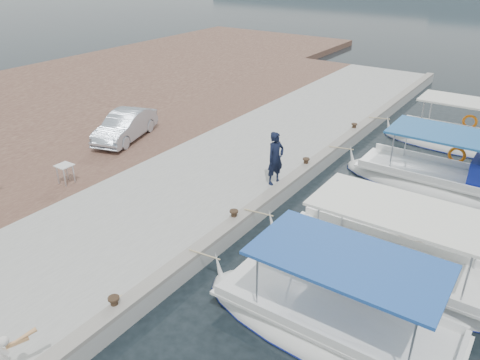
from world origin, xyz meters
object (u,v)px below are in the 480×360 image
(fishing_caique_b, at_px, (333,328))
(fishing_caique_c, at_px, (384,272))
(fishing_caique_e, at_px, (455,144))
(fisherman, at_px, (276,158))
(fishing_caique_d, at_px, (441,183))
(parked_car, at_px, (125,126))

(fishing_caique_b, height_order, fishing_caique_c, same)
(fishing_caique_c, xyz_separation_m, fishing_caique_e, (-0.51, 11.30, 0.00))
(fishing_caique_c, xyz_separation_m, fisherman, (-5.01, 2.46, 1.37))
(fishing_caique_b, bearing_deg, fishing_caique_d, 88.41)
(fishing_caique_c, relative_size, fisherman, 3.85)
(fishing_caique_d, height_order, fishing_caique_e, same)
(fishing_caique_e, height_order, parked_car, fishing_caique_e)
(fishing_caique_e, bearing_deg, fishing_caique_d, -84.18)
(fishing_caique_b, height_order, fishing_caique_e, same)
(fishing_caique_b, xyz_separation_m, parked_car, (-12.59, 5.30, 1.01))
(fishing_caique_e, distance_m, parked_car, 15.21)
(fishing_caique_b, distance_m, fisherman, 7.19)
(fishing_caique_b, height_order, fishing_caique_d, same)
(fishing_caique_b, bearing_deg, fishing_caique_c, 84.10)
(fishing_caique_b, relative_size, parked_car, 1.84)
(fishing_caique_e, xyz_separation_m, fisherman, (-4.50, -8.84, 1.37))
(fishing_caique_b, distance_m, parked_car, 13.70)
(fishing_caique_d, bearing_deg, fishing_caique_c, -89.76)
(fishing_caique_d, height_order, parked_car, fishing_caique_d)
(fishing_caique_c, height_order, parked_car, fishing_caique_c)
(fishing_caique_d, distance_m, parked_car, 13.51)
(fishing_caique_c, relative_size, fishing_caique_e, 1.15)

